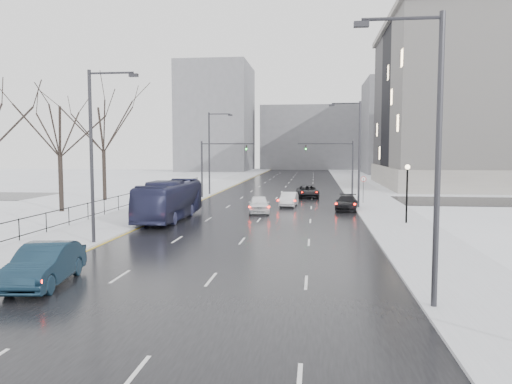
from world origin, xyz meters
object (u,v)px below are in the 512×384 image
at_px(streetlight_r_mid, 357,149).
at_px(sedan_left_near, 44,265).
at_px(sedan_center_near, 259,204).
at_px(sedan_right_cross, 308,191).
at_px(tree_park_e, 105,201).
at_px(bus, 170,200).
at_px(sedan_right_near, 289,199).
at_px(sedan_right_far, 346,203).
at_px(mast_signal_right, 343,163).
at_px(lamppost_r_mid, 407,185).
at_px(mast_signal_left, 211,162).
at_px(streetlight_l_far, 211,149).
at_px(streetlight_l_near, 95,148).
at_px(no_uturn_sign, 363,182).
at_px(tree_park_d, 62,213).
at_px(streetlight_r_near, 431,146).

relative_size(streetlight_r_mid, sedan_left_near, 1.99).
distance_m(sedan_center_near, sedan_right_cross, 15.19).
xyz_separation_m(tree_park_e, bus, (11.20, -13.36, 1.57)).
xyz_separation_m(sedan_right_near, sedan_right_far, (5.38, -2.47, -0.01)).
bearing_deg(mast_signal_right, lamppost_r_mid, -78.46).
relative_size(lamppost_r_mid, mast_signal_left, 0.66).
bearing_deg(streetlight_l_far, sedan_right_near, -47.79).
bearing_deg(streetlight_l_near, mast_signal_right, 61.04).
distance_m(mast_signal_right, sedan_right_far, 10.07).
xyz_separation_m(no_uturn_sign, sedan_center_near, (-9.70, -8.38, -1.51)).
bearing_deg(bus, sedan_right_near, 49.53).
height_order(streetlight_l_near, no_uturn_sign, streetlight_l_near).
distance_m(sedan_left_near, sedan_right_cross, 40.14).
bearing_deg(bus, tree_park_e, 129.97).
bearing_deg(streetlight_l_near, sedan_right_far, 50.31).
xyz_separation_m(bus, sedan_center_near, (6.50, 4.98, -0.78)).
relative_size(streetlight_r_mid, sedan_right_far, 2.16).
xyz_separation_m(streetlight_r_mid, sedan_center_near, (-8.67, -4.38, -4.82)).
relative_size(tree_park_e, mast_signal_right, 2.08).
xyz_separation_m(streetlight_l_near, no_uturn_sign, (17.37, 24.00, -3.32)).
relative_size(no_uturn_sign, sedan_center_near, 0.61).
xyz_separation_m(sedan_center_near, sedan_right_far, (7.70, 2.89, -0.08)).
relative_size(mast_signal_left, sedan_right_near, 1.57).
relative_size(mast_signal_right, sedan_right_cross, 1.30).
bearing_deg(tree_park_d, streetlight_r_mid, 13.01).
bearing_deg(tree_park_e, bus, -50.03).
xyz_separation_m(sedan_center_near, sedan_right_near, (2.32, 5.36, -0.07)).
bearing_deg(mast_signal_right, streetlight_l_near, -118.96).
relative_size(tree_park_e, sedan_right_cross, 2.71).
bearing_deg(no_uturn_sign, streetlight_r_mid, -104.48).
bearing_deg(streetlight_l_far, tree_park_e, -141.43).
xyz_separation_m(mast_signal_left, no_uturn_sign, (16.53, -4.00, -1.81)).
relative_size(streetlight_l_near, sedan_right_near, 2.41).
xyz_separation_m(tree_park_e, streetlight_r_near, (26.37, -34.00, 5.62)).
bearing_deg(sedan_center_near, sedan_left_near, -110.72).
bearing_deg(streetlight_r_near, tree_park_d, 137.25).
height_order(tree_park_d, tree_park_e, tree_park_e).
bearing_deg(tree_park_e, streetlight_r_mid, -8.63).
height_order(streetlight_l_far, sedan_right_far, streetlight_l_far).
distance_m(streetlight_r_near, bus, 25.93).
relative_size(streetlight_r_mid, mast_signal_right, 1.54).
distance_m(streetlight_l_near, streetlight_l_far, 32.00).
height_order(streetlight_r_mid, sedan_right_cross, streetlight_r_mid).
bearing_deg(tree_park_e, streetlight_l_far, 38.57).
relative_size(sedan_center_near, sedan_right_far, 0.96).
relative_size(no_uturn_sign, sedan_right_cross, 0.54).
xyz_separation_m(streetlight_l_far, lamppost_r_mid, (19.17, -22.00, -2.67)).
bearing_deg(streetlight_r_mid, streetlight_l_far, 143.70).
distance_m(streetlight_l_near, bus, 11.44).
bearing_deg(tree_park_d, sedan_right_near, 19.59).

